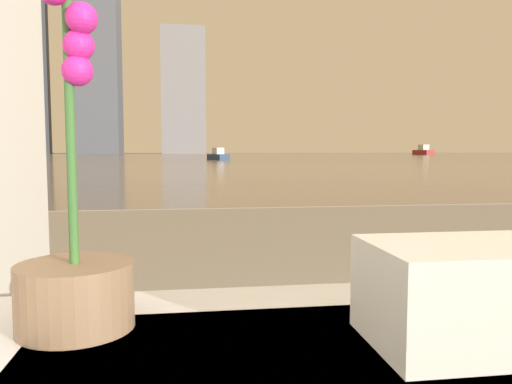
{
  "coord_description": "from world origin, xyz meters",
  "views": [
    {
      "loc": [
        -0.48,
        0.24,
        0.8
      ],
      "look_at": [
        -0.14,
        2.58,
        0.6
      ],
      "focal_mm": 35.0,
      "sensor_mm": 36.0,
      "label": 1
    }
  ],
  "objects": [
    {
      "name": "skyline_tower_3",
      "position": [
        -0.37,
        118.0,
        14.37
      ],
      "size": [
        9.95,
        6.44,
        28.73
      ],
      "color": "slate",
      "rests_on": "ground_plane"
    },
    {
      "name": "harbor_boat_3",
      "position": [
        2.36,
        41.81,
        0.36
      ],
      "size": [
        1.78,
        2.82,
        1.0
      ],
      "color": "navy",
      "rests_on": "harbor_water"
    },
    {
      "name": "harbor_water",
      "position": [
        0.0,
        62.0,
        0.01
      ],
      "size": [
        180.0,
        110.0,
        0.01
      ],
      "color": "gray",
      "rests_on": "ground_plane"
    },
    {
      "name": "harbor_boat_0",
      "position": [
        41.83,
        84.07,
        0.65
      ],
      "size": [
        1.99,
        4.94,
        1.81
      ],
      "color": "maroon",
      "rests_on": "harbor_water"
    },
    {
      "name": "towel_stack",
      "position": [
        -0.15,
        0.78,
        0.63
      ],
      "size": [
        0.23,
        0.17,
        0.12
      ],
      "color": "silver",
      "rests_on": "bathtub"
    },
    {
      "name": "potted_orchid",
      "position": [
        -0.62,
        0.89,
        0.65
      ],
      "size": [
        0.15,
        0.15,
        0.44
      ],
      "color": "#8C6B4C",
      "rests_on": "bathtub"
    },
    {
      "name": "harbor_boat_2",
      "position": [
        -17.52,
        53.81,
        0.57
      ],
      "size": [
        2.89,
        4.46,
        1.58
      ],
      "color": "navy",
      "rests_on": "harbor_water"
    }
  ]
}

